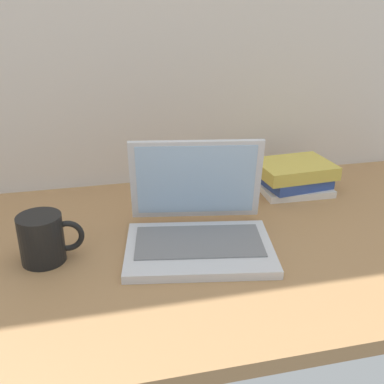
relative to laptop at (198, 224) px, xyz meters
name	(u,v)px	position (x,y,z in m)	size (l,w,h in m)	color
desk	(190,247)	(-0.02, 0.01, -0.06)	(1.60, 0.76, 0.03)	#A87A4C
laptop	(198,224)	(0.00, 0.00, 0.00)	(0.35, 0.31, 0.22)	silver
coffee_mug	(43,238)	(-0.32, 0.00, 0.01)	(0.13, 0.09, 0.10)	black
book_stack	(294,176)	(0.33, 0.23, 0.00)	(0.21, 0.17, 0.08)	silver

